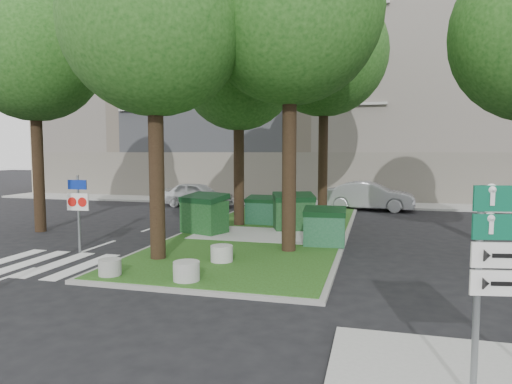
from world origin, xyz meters
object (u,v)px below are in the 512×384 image
(tree_street_left, at_px, (36,39))
(traffic_sign_pole, at_px, (78,203))
(tree_median_far, at_px, (327,40))
(dumpster_b, at_px, (262,210))
(dumpster_c, at_px, (294,212))
(tree_median_mid, at_px, (241,61))
(bollard_right, at_px, (222,253))
(litter_bin, at_px, (338,217))
(dumpster_a, at_px, (204,214))
(car_silver, at_px, (370,196))
(bollard_left, at_px, (110,267))
(bollard_mid, at_px, (186,271))
(tree_median_near_left, at_px, (157,5))
(car_white, at_px, (197,194))
(dumpster_d, at_px, (325,227))

(tree_street_left, height_order, traffic_sign_pole, tree_street_left)
(tree_median_far, height_order, dumpster_b, tree_median_far)
(dumpster_b, distance_m, dumpster_c, 1.96)
(tree_median_far, relative_size, dumpster_c, 6.35)
(tree_median_mid, distance_m, tree_median_far, 4.59)
(bollard_right, height_order, litter_bin, litter_bin)
(dumpster_a, relative_size, car_silver, 0.40)
(bollard_left, distance_m, bollard_mid, 2.06)
(tree_median_far, height_order, dumpster_c, tree_median_far)
(bollard_right, height_order, bollard_mid, bollard_mid)
(tree_median_near_left, distance_m, tree_median_mid, 6.53)
(bollard_left, distance_m, bollard_right, 3.07)
(tree_median_mid, bearing_deg, car_silver, 54.50)
(dumpster_b, bearing_deg, car_white, 136.05)
(tree_median_far, bearing_deg, dumpster_a, -127.72)
(dumpster_c, xyz_separation_m, bollard_left, (-3.28, -7.94, -0.51))
(tree_median_mid, bearing_deg, bollard_right, -78.28)
(tree_street_left, xyz_separation_m, dumpster_d, (11.41, -0.42, -6.92))
(litter_bin, xyz_separation_m, car_silver, (1.19, 6.69, 0.29))
(bollard_left, distance_m, litter_bin, 10.43)
(tree_median_far, bearing_deg, traffic_sign_pole, -126.86)
(dumpster_d, relative_size, car_white, 0.33)
(dumpster_a, height_order, car_silver, dumpster_a)
(dumpster_d, xyz_separation_m, bollard_mid, (-2.76, -5.09, -0.38))
(dumpster_b, height_order, dumpster_d, dumpster_d)
(tree_median_mid, relative_size, dumpster_d, 7.04)
(dumpster_a, distance_m, dumpster_d, 4.89)
(bollard_left, relative_size, traffic_sign_pole, 0.23)
(tree_median_near_left, distance_m, bollard_mid, 7.44)
(tree_median_far, xyz_separation_m, car_silver, (2.01, 4.31, -7.53))
(bollard_left, xyz_separation_m, car_white, (-3.71, 15.00, 0.40))
(dumpster_c, bearing_deg, traffic_sign_pole, -157.16)
(tree_median_mid, xyz_separation_m, tree_street_left, (-7.50, -3.00, 0.67))
(tree_median_far, relative_size, bollard_mid, 18.55)
(traffic_sign_pole, bearing_deg, tree_median_near_left, -10.47)
(tree_median_near_left, bearing_deg, tree_median_far, 68.72)
(tree_median_near_left, relative_size, dumpster_b, 7.74)
(tree_median_far, xyz_separation_m, dumpster_a, (-4.03, -5.21, -7.47))
(litter_bin, distance_m, car_white, 10.42)
(tree_median_far, relative_size, car_silver, 2.48)
(tree_median_far, height_order, bollard_mid, tree_median_far)
(dumpster_b, relative_size, bollard_right, 2.15)
(tree_median_far, distance_m, bollard_mid, 14.15)
(tree_street_left, xyz_separation_m, dumpster_a, (6.67, 0.79, -6.80))
(tree_median_mid, relative_size, litter_bin, 12.91)
(tree_median_far, height_order, bollard_right, tree_median_far)
(tree_street_left, height_order, bollard_right, tree_street_left)
(tree_street_left, height_order, bollard_left, tree_street_left)
(dumpster_d, bearing_deg, tree_median_near_left, -147.78)
(tree_street_left, bearing_deg, traffic_sign_pole, -38.05)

